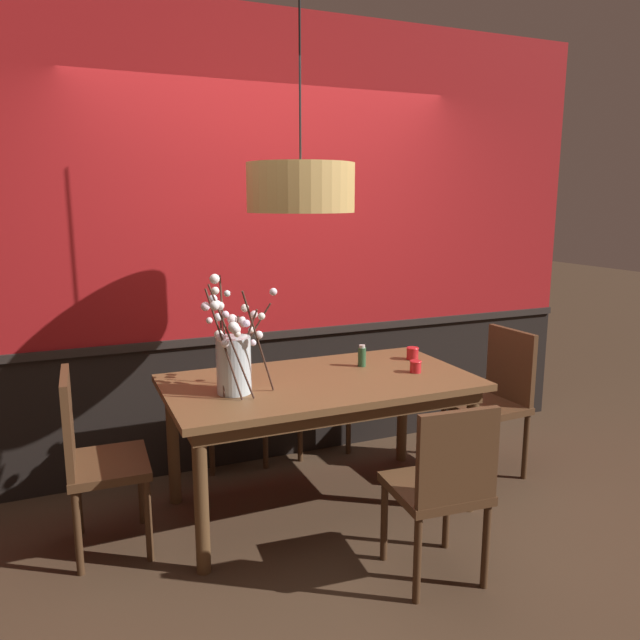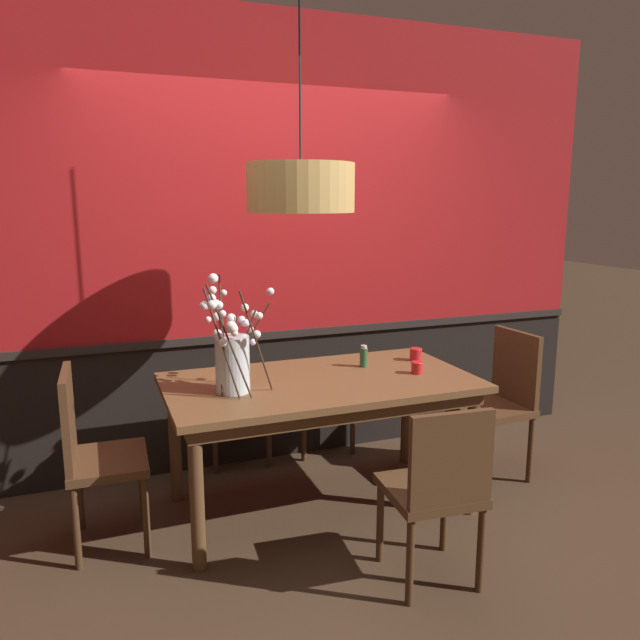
% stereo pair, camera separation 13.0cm
% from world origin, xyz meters
% --- Properties ---
extents(ground_plane, '(24.00, 24.00, 0.00)m').
position_xyz_m(ground_plane, '(0.00, 0.00, 0.00)').
color(ground_plane, '#422D1E').
extents(back_wall, '(4.77, 0.14, 2.95)m').
position_xyz_m(back_wall, '(0.00, 0.83, 1.46)').
color(back_wall, black).
rests_on(back_wall, ground).
extents(dining_table, '(1.73, 0.94, 0.78)m').
position_xyz_m(dining_table, '(0.00, 0.00, 0.69)').
color(dining_table, brown).
rests_on(dining_table, ground).
extents(chair_far_side_left, '(0.45, 0.44, 0.90)m').
position_xyz_m(chair_far_side_left, '(-0.29, 0.88, 0.51)').
color(chair_far_side_left, '#4C301C').
rests_on(chair_far_side_left, ground).
extents(chair_far_side_right, '(0.44, 0.42, 0.88)m').
position_xyz_m(chair_far_side_right, '(0.31, 0.87, 0.50)').
color(chair_far_side_right, '#4C301C').
rests_on(chair_far_side_right, ground).
extents(chair_head_east_end, '(0.46, 0.45, 0.95)m').
position_xyz_m(chair_head_east_end, '(1.24, -0.01, 0.53)').
color(chair_head_east_end, '#4C301C').
rests_on(chair_head_east_end, ground).
extents(chair_head_west_end, '(0.40, 0.47, 0.95)m').
position_xyz_m(chair_head_west_end, '(-1.23, 0.02, 0.53)').
color(chair_head_west_end, '#4C301C').
rests_on(chair_head_west_end, ground).
extents(chair_near_side_right, '(0.44, 0.45, 0.89)m').
position_xyz_m(chair_near_side_right, '(0.23, -0.89, 0.50)').
color(chair_near_side_right, '#4C301C').
rests_on(chair_near_side_right, ground).
extents(vase_with_blossoms, '(0.39, 0.47, 0.63)m').
position_xyz_m(vase_with_blossoms, '(-0.51, -0.05, 0.96)').
color(vase_with_blossoms, silver).
rests_on(vase_with_blossoms, dining_table).
extents(candle_holder_nearer_center, '(0.07, 0.07, 0.07)m').
position_xyz_m(candle_holder_nearer_center, '(0.57, -0.09, 0.81)').
color(candle_holder_nearer_center, red).
rests_on(candle_holder_nearer_center, dining_table).
extents(candle_holder_nearer_edge, '(0.08, 0.08, 0.08)m').
position_xyz_m(candle_holder_nearer_edge, '(0.71, 0.17, 0.82)').
color(candle_holder_nearer_edge, red).
rests_on(candle_holder_nearer_edge, dining_table).
extents(condiment_bottle, '(0.05, 0.05, 0.13)m').
position_xyz_m(condiment_bottle, '(0.34, 0.15, 0.84)').
color(condiment_bottle, '#2D5633').
rests_on(condiment_bottle, dining_table).
extents(pendant_lamp, '(0.58, 0.58, 1.24)m').
position_xyz_m(pendant_lamp, '(-0.10, 0.03, 1.84)').
color(pendant_lamp, tan).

